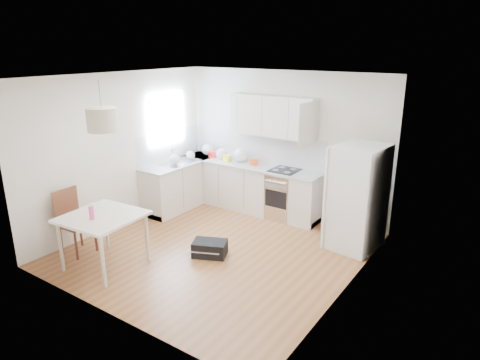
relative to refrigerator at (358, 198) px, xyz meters
The scene contains 29 objects.
floor 2.38m from the refrigerator, 142.09° to the right, with size 4.20×4.20×0.00m, color brown.
ceiling 2.90m from the refrigerator, 142.09° to the right, with size 4.20×4.20×0.00m, color white.
wall_back 1.97m from the refrigerator, 157.32° to the left, with size 4.20×4.20×0.00m, color beige.
wall_left 4.12m from the refrigerator, 160.48° to the right, with size 4.20×4.20×0.00m, color beige.
wall_right 1.50m from the refrigerator, 75.83° to the right, with size 4.20×4.20×0.00m, color beige.
window_glassblock 3.96m from the refrigerator, behind, with size 0.02×1.00×1.00m, color #BFE0F9.
cabinets_back 2.43m from the refrigerator, 169.58° to the left, with size 3.00×0.60×0.88m, color beige.
cabinets_left 3.58m from the refrigerator, behind, with size 0.60×1.80×0.88m, color beige.
counter_back 2.40m from the refrigerator, 169.58° to the left, with size 3.02×0.64×0.04m, color #A1A3A6.
counter_left 3.56m from the refrigerator, behind, with size 0.64×1.82×0.04m, color #A1A3A6.
backsplash_back 2.49m from the refrigerator, 162.84° to the left, with size 3.00×0.01×0.58m, color white.
backsplash_left 3.87m from the refrigerator, behind, with size 0.01×1.80×0.58m, color white.
upper_cabinets 2.24m from the refrigerator, 163.25° to the left, with size 1.70×0.32×0.75m, color beige.
range_oven 1.66m from the refrigerator, 164.43° to the left, with size 0.50×0.61×0.88m, color silver, non-canonical shape.
sink 3.56m from the refrigerator, behind, with size 0.50×0.80×0.16m, color silver, non-canonical shape.
refrigerator is the anchor object (origin of this frame).
dining_table 3.89m from the refrigerator, 136.10° to the right, with size 1.08×1.08×0.80m.
dining_chair 4.41m from the refrigerator, 142.84° to the right, with size 0.43×0.43×1.01m, color #4D2717, non-canonical shape.
drink_bottle 4.01m from the refrigerator, 134.34° to the right, with size 0.07×0.07×0.23m, color #DF3E80.
gym_bag 2.46m from the refrigerator, 137.77° to the right, with size 0.51×0.33×0.24m, color black.
pendant_lamp 3.98m from the refrigerator, 135.26° to the right, with size 0.40×0.40×0.31m, color #BAAD8F.
grocery_bag_a 3.48m from the refrigerator, behind, with size 0.27×0.23×0.24m, color silver.
grocery_bag_b 3.04m from the refrigerator, behind, with size 0.24×0.21×0.22m, color silver.
grocery_bag_c 2.63m from the refrigerator, 169.01° to the left, with size 0.30×0.25×0.27m, color silver.
grocery_bag_d 3.52m from the refrigerator, behind, with size 0.19×0.16×0.17m, color silver.
grocery_bag_e 3.53m from the refrigerator, behind, with size 0.23×0.19×0.20m, color silver.
snack_orange 2.28m from the refrigerator, 168.62° to the left, with size 0.16×0.10×0.11m, color #E84F14.
snack_yellow 2.85m from the refrigerator, behind, with size 0.17×0.11×0.12m, color yellow.
snack_red 3.28m from the refrigerator, behind, with size 0.17×0.11×0.12m, color red.
Camera 1 is at (3.77, -4.90, 3.12)m, focal length 32.00 mm.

